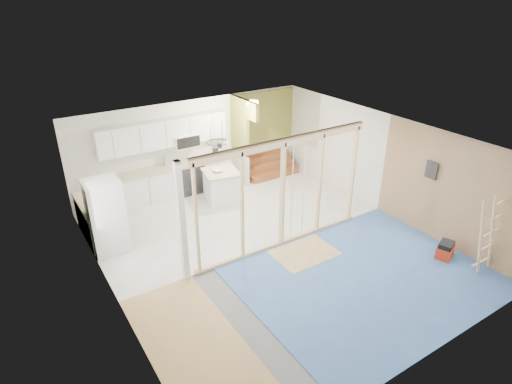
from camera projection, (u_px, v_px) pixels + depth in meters
room at (272, 197)px, 9.24m from camera, size 7.01×8.01×2.61m
floor_overlays at (272, 245)px, 9.89m from camera, size 7.00×8.00×0.03m
stud_frame at (263, 188)px, 9.00m from camera, size 4.66×0.14×2.60m
base_cabinets at (150, 192)px, 11.37m from camera, size 4.45×2.24×0.93m
upper_cabinets at (166, 134)px, 11.50m from camera, size 3.60×0.41×0.85m
green_partition at (259, 147)px, 13.16m from camera, size 2.25×1.51×2.60m
pot_rack at (217, 144)px, 10.22m from camera, size 0.52×0.52×0.72m
sheathing_panel at (453, 193)px, 9.41m from camera, size 0.02×4.00×2.60m
electrical_panel at (431, 170)px, 9.69m from camera, size 0.04×0.30×0.40m
ceiling_light at (252, 103)px, 11.65m from camera, size 0.32×0.32×0.08m
fridge at (107, 217)px, 9.36m from camera, size 0.77×0.74×1.72m
island at (221, 186)px, 11.75m from camera, size 1.07×1.07×0.89m
bowl at (218, 170)px, 11.53m from camera, size 0.38×0.38×0.07m
soap_bottle_a at (165, 160)px, 11.77m from camera, size 0.17×0.17×0.33m
soap_bottle_b at (214, 152)px, 12.51m from camera, size 0.13×0.13×0.21m
toolbox at (445, 251)px, 9.37m from camera, size 0.49×0.43×0.39m
ladder at (488, 235)px, 8.60m from camera, size 0.95×0.11×1.76m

